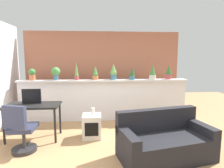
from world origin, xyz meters
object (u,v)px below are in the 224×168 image
Objects in this scene: desk at (33,108)px; tv_monitor at (32,96)px; office_chair at (21,132)px; potted_plant_7 at (169,72)px; potted_plant_1 at (56,72)px; potted_plant_6 at (153,72)px; potted_plant_4 at (113,72)px; potted_plant_3 at (95,74)px; couch at (164,142)px; vase_on_shelf at (93,111)px; potted_plant_0 at (32,74)px; potted_plant_2 at (76,72)px; side_cube_shelf at (92,126)px; potted_plant_5 at (132,74)px.

tv_monitor is (-0.04, 0.08, 0.24)m from desk.
potted_plant_7 is at bearing 27.22° from office_chair.
potted_plant_6 reaches higher than potted_plant_1.
potted_plant_4 is at bearing 177.99° from potted_plant_6.
potted_plant_1 is 0.92× the size of potted_plant_3.
potted_plant_4 is (0.49, -0.01, 0.05)m from potted_plant_3.
couch is at bearing -42.36° from potted_plant_1.
potted_plant_6 is at bearing 20.10° from desk.
vase_on_shelf is (-0.04, -1.08, -0.72)m from potted_plant_3.
potted_plant_4 is (2.13, 0.03, 0.04)m from potted_plant_0.
vase_on_shelf is at bearing -116.24° from potted_plant_4.
potted_plant_2 reaches higher than potted_plant_7.
vase_on_shelf reaches higher than side_cube_shelf.
potted_plant_5 is 2.19× the size of vase_on_shelf.
potted_plant_6 is 3.45m from office_chair.
potted_plant_5 is (0.50, -0.03, -0.05)m from potted_plant_4.
couch is at bearing -36.14° from side_cube_shelf.
potted_plant_2 is at bearing 63.95° from office_chair.
potted_plant_3 and potted_plant_7 have the same top height.
potted_plant_3 is at bearing 40.02° from desk.
potted_plant_6 reaches higher than desk.
tv_monitor reaches higher than vase_on_shelf.
office_chair is 2.54m from couch.
potted_plant_7 reaches higher than desk.
potted_plant_2 is at bearing -178.30° from potted_plant_4.
vase_on_shelf is (1.30, -0.07, -0.34)m from tv_monitor.
potted_plant_7 is (1.54, 0.02, -0.01)m from potted_plant_4.
potted_plant_6 is at bearing 30.08° from office_chair.
office_chair is at bearing -99.12° from potted_plant_1.
potted_plant_0 is at bearing -179.31° from potted_plant_4.
side_cube_shelf is at bearing -93.59° from potted_plant_3.
potted_plant_5 reaches higher than office_chair.
potted_plant_7 is (2.03, 0.01, 0.04)m from potted_plant_3.
potted_plant_1 reaches higher than side_cube_shelf.
potted_plant_5 reaches higher than tv_monitor.
potted_plant_1 is 1.97m from office_chair.
potted_plant_0 is 0.82× the size of potted_plant_3.
potted_plant_1 is (0.60, 0.03, 0.05)m from potted_plant_0.
potted_plant_2 is 0.29× the size of couch.
potted_plant_0 is 1.28m from desk.
potted_plant_0 is 1.65m from potted_plant_3.
desk is (-2.86, -1.05, -0.67)m from potted_plant_6.
potted_plant_2 is at bearing 111.43° from side_cube_shelf.
potted_plant_7 is at bearing 68.19° from couch.
tv_monitor is at bearing -157.46° from potted_plant_5.
potted_plant_3 is at bearing 177.55° from potted_plant_5.
couch is (2.55, -1.04, -0.63)m from tv_monitor.
potted_plant_7 is at bearing 2.78° from potted_plant_5.
potted_plant_2 is 1.60m from side_cube_shelf.
potted_plant_7 is 3.57m from desk.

